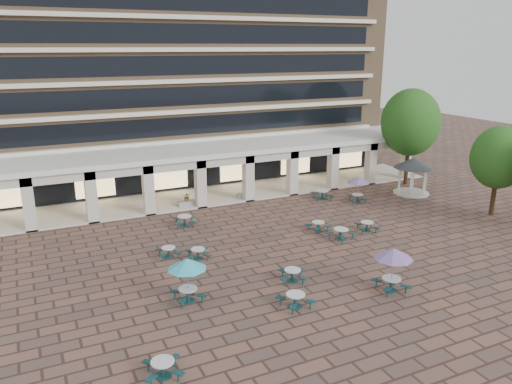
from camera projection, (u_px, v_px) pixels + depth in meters
ground at (300, 259)px, 30.70m from camera, size 120.00×120.00×0.00m
apartment_building at (174, 46)px, 49.26m from camera, size 40.00×15.50×25.20m
retail_arcade at (214, 162)px, 42.70m from camera, size 42.00×6.60×4.40m
picnic_table_0 at (163, 367)px, 19.64m from camera, size 1.72×1.72×0.71m
picnic_table_1 at (295, 299)px, 24.90m from camera, size 1.75×1.75×0.73m
picnic_table_2 at (293, 274)px, 27.68m from camera, size 1.88×1.88×0.69m
picnic_table_4 at (187, 266)px, 25.04m from camera, size 2.03×2.03×2.34m
picnic_table_5 at (198, 253)px, 30.59m from camera, size 1.62×1.62×0.66m
picnic_table_6 at (394, 255)px, 26.11m from camera, size 2.10×2.10×2.42m
picnic_table_7 at (341, 233)px, 33.67m from camera, size 1.99×1.99×0.75m
picnic_table_8 at (169, 251)px, 30.84m from camera, size 1.51×1.51×0.65m
picnic_table_9 at (318, 225)px, 35.26m from camera, size 1.57×1.57×0.66m
picnic_table_10 at (367, 225)px, 35.21m from camera, size 1.79×1.79×0.68m
picnic_table_11 at (359, 181)px, 41.27m from camera, size 1.92×1.92×2.22m
picnic_table_12 at (185, 220)px, 36.16m from camera, size 1.95×1.95×0.77m
picnic_table_13 at (322, 194)px, 42.51m from camera, size 2.02×2.02×0.78m
gazebo at (413, 167)px, 43.58m from camera, size 3.44×3.44×3.20m
tree_east_a at (499, 158)px, 37.52m from camera, size 4.14×4.14×6.90m
tree_east_c at (410, 123)px, 45.71m from camera, size 5.37×5.37×8.94m
planter_left at (187, 201)px, 40.48m from camera, size 1.50×0.74×1.20m
planter_right at (245, 193)px, 42.60m from camera, size 1.50×0.72×1.22m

